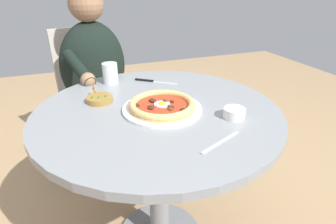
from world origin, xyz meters
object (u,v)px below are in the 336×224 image
object	(u,v)px
ramekin_capers	(234,113)
olive_pan	(100,99)
pizza_on_plate	(162,106)
steak_knife	(150,81)
fork_utensil	(220,142)
dining_table	(158,138)
diner_person	(97,97)
cafe_chair_diner	(89,87)
water_glass	(110,75)

from	to	relation	value
ramekin_capers	olive_pan	size ratio (longest dim) A/B	0.60
pizza_on_plate	steak_knife	xyz separation A→B (m)	(-0.32, 0.05, -0.01)
steak_knife	olive_pan	xyz separation A→B (m)	(0.16, -0.26, 0.01)
olive_pan	pizza_on_plate	bearing A→B (deg)	52.72
pizza_on_plate	steak_knife	world-z (taller)	pizza_on_plate
pizza_on_plate	fork_utensil	bearing A→B (deg)	18.03
steak_knife	ramekin_capers	world-z (taller)	ramekin_capers
dining_table	diner_person	bearing A→B (deg)	-166.81
dining_table	cafe_chair_diner	bearing A→B (deg)	-166.95
dining_table	diner_person	world-z (taller)	diner_person
cafe_chair_diner	dining_table	bearing A→B (deg)	13.05
ramekin_capers	cafe_chair_diner	bearing A→B (deg)	-157.20
dining_table	water_glass	bearing A→B (deg)	-160.70
ramekin_capers	cafe_chair_diner	xyz separation A→B (m)	(-1.00, -0.42, -0.21)
fork_utensil	water_glass	bearing A→B (deg)	-160.99
pizza_on_plate	water_glass	distance (m)	0.39
ramekin_capers	fork_utensil	world-z (taller)	ramekin_capers
pizza_on_plate	olive_pan	world-z (taller)	olive_pan
fork_utensil	diner_person	xyz separation A→B (m)	(-0.99, -0.26, -0.21)
dining_table	steak_knife	world-z (taller)	steak_knife
fork_utensil	diner_person	bearing A→B (deg)	-165.12
pizza_on_plate	cafe_chair_diner	distance (m)	0.90
ramekin_capers	fork_utensil	size ratio (longest dim) A/B	0.46
ramekin_capers	cafe_chair_diner	world-z (taller)	cafe_chair_diner
ramekin_capers	dining_table	bearing A→B (deg)	-126.82
ramekin_capers	diner_person	size ratio (longest dim) A/B	0.07
water_glass	steak_knife	size ratio (longest dim) A/B	0.54
fork_utensil	cafe_chair_diner	size ratio (longest dim) A/B	0.19
diner_person	cafe_chair_diner	distance (m)	0.15
dining_table	steak_knife	bearing A→B (deg)	168.68
water_glass	olive_pan	bearing A→B (deg)	-21.47
dining_table	ramekin_capers	distance (m)	0.32
olive_pan	cafe_chair_diner	xyz separation A→B (m)	(-0.69, 0.01, -0.20)
olive_pan	cafe_chair_diner	bearing A→B (deg)	179.51
pizza_on_plate	ramekin_capers	size ratio (longest dim) A/B	3.92
cafe_chair_diner	water_glass	bearing A→B (deg)	8.52
diner_person	cafe_chair_diner	world-z (taller)	diner_person
pizza_on_plate	fork_utensil	distance (m)	0.29
water_glass	ramekin_capers	xyz separation A→B (m)	(0.51, 0.35, -0.02)
dining_table	ramekin_capers	size ratio (longest dim) A/B	12.23
steak_knife	fork_utensil	world-z (taller)	steak_knife
diner_person	water_glass	bearing A→B (deg)	6.95
steak_knife	fork_utensil	distance (m)	0.59
dining_table	diner_person	distance (m)	0.71
ramekin_capers	olive_pan	world-z (taller)	olive_pan
ramekin_capers	cafe_chair_diner	size ratio (longest dim) A/B	0.09
fork_utensil	ramekin_capers	bearing A→B (deg)	134.83
dining_table	ramekin_capers	bearing A→B (deg)	53.18
ramekin_capers	water_glass	bearing A→B (deg)	-145.76
olive_pan	cafe_chair_diner	distance (m)	0.72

